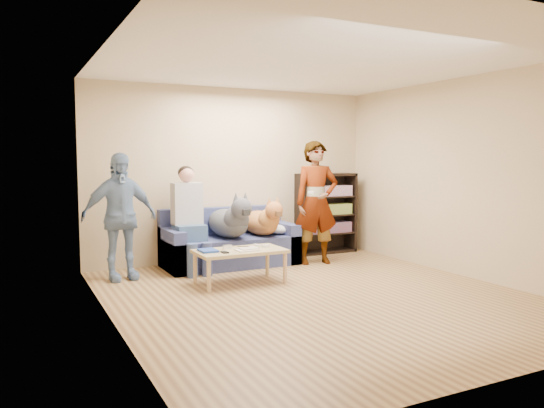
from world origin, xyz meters
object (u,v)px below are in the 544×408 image
notebook_blue (208,251)px  person_seated (189,215)px  coffee_table (240,253)px  bookshelf (326,211)px  person_standing_left (119,217)px  sofa (229,246)px  person_standing_right (316,203)px  dog_gray (230,221)px  dog_tan (263,221)px  camera_silver (227,247)px

notebook_blue → person_seated: size_ratio=0.18×
coffee_table → bookshelf: 2.51m
person_seated → coffee_table: bearing=-71.1°
person_standing_left → bookshelf: 3.42m
person_standing_left → notebook_blue: (0.89, -0.81, -0.38)m
sofa → bookshelf: size_ratio=1.46×
person_standing_right → sofa: bearing=169.8°
person_standing_left → person_seated: (0.96, 0.11, -0.04)m
dog_gray → bookshelf: size_ratio=0.98×
person_standing_right → dog_gray: bearing=178.5°
dog_gray → dog_tan: bearing=2.3°
person_seated → camera_silver: bearing=-75.9°
dog_tan → person_standing_right: bearing=-21.8°
notebook_blue → sofa: bearing=56.5°
sofa → dog_tan: bearing=-19.8°
person_standing_right → bookshelf: person_standing_right is taller
sofa → dog_gray: dog_gray is taller
coffee_table → person_standing_left: bearing=146.2°
coffee_table → person_standing_right: bearing=23.3°
person_standing_left → person_standing_right: bearing=-11.3°
camera_silver → person_seated: size_ratio=0.07×
camera_silver → dog_tan: (0.88, 0.82, 0.19)m
camera_silver → dog_tan: 1.22m
camera_silver → coffee_table: 0.18m
person_standing_right → dog_gray: person_standing_right is taller
sofa → coffee_table: (-0.30, -1.10, 0.09)m
camera_silver → bookshelf: size_ratio=0.08×
bookshelf → person_standing_right: bearing=-131.0°
person_seated → dog_gray: person_seated is taller
person_standing_right → notebook_blue: (-1.89, -0.59, -0.47)m
coffee_table → camera_silver: bearing=135.0°
dog_gray → coffee_table: 0.99m
sofa → coffee_table: bearing=-105.1°
camera_silver → dog_gray: 0.90m
dog_tan → coffee_table: size_ratio=1.06×
dog_gray → sofa: bearing=74.8°
notebook_blue → camera_silver: size_ratio=2.36×
person_standing_right → camera_silver: bearing=-151.2°
person_standing_right → notebook_blue: person_standing_right is taller
person_standing_right → dog_tan: person_standing_right is taller
person_standing_left → person_seated: 0.96m
camera_silver → sofa: bearing=67.0°
dog_tan → bookshelf: size_ratio=0.90×
coffee_table → bookshelf: bookshelf is taller
camera_silver → person_seated: bearing=104.1°
sofa → dog_tan: size_ratio=1.63×
person_standing_right → sofa: person_standing_right is taller
person_standing_right → coffee_table: 1.71m
person_seated → dog_gray: (0.58, -0.06, -0.11)m
dog_gray → camera_silver: bearing=-114.7°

